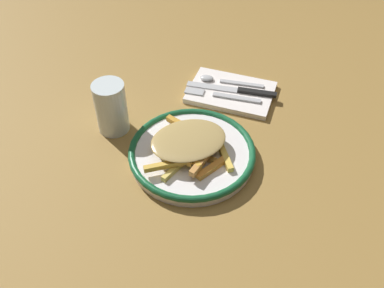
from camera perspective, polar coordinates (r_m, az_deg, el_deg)
The scene contains 8 objects.
ground_plane at distance 0.86m, azimuth 0.00°, elevation -1.88°, with size 2.60×2.60×0.00m, color olive.
plate at distance 0.85m, azimuth 0.00°, elevation -1.23°, with size 0.25×0.25×0.03m.
fries_heap at distance 0.83m, azimuth -0.41°, elevation -0.04°, with size 0.19×0.19×0.03m.
napkin at distance 1.01m, azimuth 5.21°, elevation 6.86°, with size 0.13×0.19×0.01m, color white.
fork at distance 0.98m, azimuth 4.01°, elevation 6.45°, with size 0.04×0.18×0.01m.
knife at distance 1.00m, azimuth 6.31°, elevation 7.12°, with size 0.05×0.21×0.01m.
spoon at distance 1.03m, azimuth 3.82°, elevation 8.48°, with size 0.04×0.15×0.01m.
water_glass at distance 0.90m, azimuth -10.72°, elevation 4.80°, with size 0.07×0.07×0.11m, color silver.
Camera 1 is at (-0.54, -0.23, 0.63)m, focal length 40.04 mm.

